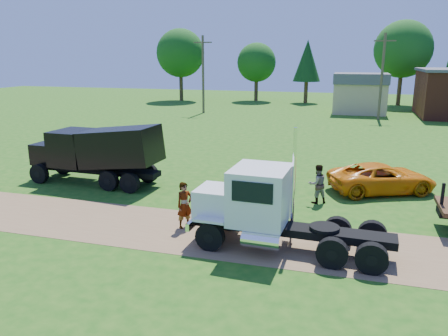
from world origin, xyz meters
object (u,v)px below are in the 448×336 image
(orange_pickup, at_px, (382,178))
(spectator_a, at_px, (185,205))
(white_semi_tractor, at_px, (262,207))
(black_dump_truck, at_px, (98,151))

(orange_pickup, bearing_deg, spectator_a, 108.05)
(white_semi_tractor, height_order, spectator_a, white_semi_tractor)
(orange_pickup, relative_size, spectator_a, 2.79)
(black_dump_truck, relative_size, orange_pickup, 1.44)
(white_semi_tractor, xyz_separation_m, black_dump_truck, (-9.92, 5.38, 0.32))
(black_dump_truck, height_order, spectator_a, black_dump_truck)
(black_dump_truck, bearing_deg, spectator_a, -32.43)
(black_dump_truck, bearing_deg, white_semi_tractor, -26.39)
(black_dump_truck, relative_size, spectator_a, 4.01)
(white_semi_tractor, distance_m, spectator_a, 3.40)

